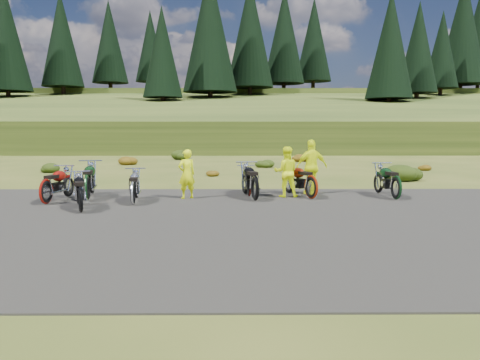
{
  "coord_description": "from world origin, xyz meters",
  "views": [
    {
      "loc": [
        0.84,
        -13.47,
        2.24
      ],
      "look_at": [
        0.95,
        0.42,
        0.75
      ],
      "focal_mm": 35.0,
      "sensor_mm": 36.0,
      "label": 1
    }
  ],
  "objects_px": {
    "motorcycle_3": "(133,206)",
    "motorcycle_7": "(396,200)",
    "motorcycle_0": "(81,214)",
    "person_middle": "(187,175)"
  },
  "relations": [
    {
      "from": "motorcycle_7",
      "to": "motorcycle_0",
      "type": "bearing_deg",
      "value": 98.79
    },
    {
      "from": "motorcycle_3",
      "to": "motorcycle_0",
      "type": "bearing_deg",
      "value": 131.35
    },
    {
      "from": "motorcycle_3",
      "to": "motorcycle_7",
      "type": "height_order",
      "value": "motorcycle_7"
    },
    {
      "from": "motorcycle_3",
      "to": "motorcycle_7",
      "type": "relative_size",
      "value": 0.92
    },
    {
      "from": "motorcycle_7",
      "to": "person_middle",
      "type": "bearing_deg",
      "value": 82.45
    },
    {
      "from": "motorcycle_3",
      "to": "motorcycle_7",
      "type": "distance_m",
      "value": 8.24
    },
    {
      "from": "motorcycle_3",
      "to": "motorcycle_7",
      "type": "bearing_deg",
      "value": -90.27
    },
    {
      "from": "motorcycle_0",
      "to": "person_middle",
      "type": "bearing_deg",
      "value": -65.52
    },
    {
      "from": "motorcycle_0",
      "to": "motorcycle_7",
      "type": "xyz_separation_m",
      "value": [
        9.29,
        2.33,
        0.0
      ]
    },
    {
      "from": "motorcycle_0",
      "to": "person_middle",
      "type": "distance_m",
      "value": 3.74
    }
  ]
}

